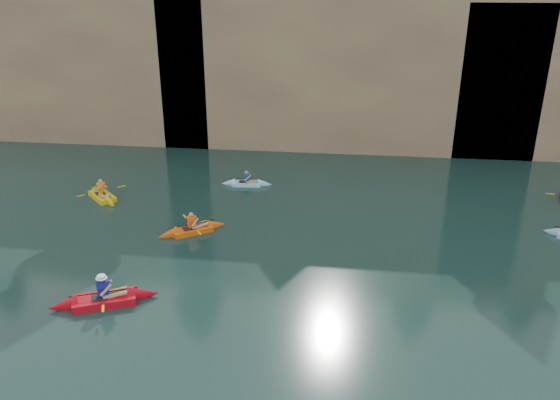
# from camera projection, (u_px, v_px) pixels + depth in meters

# --- Properties ---
(ground) EXTENTS (160.00, 160.00, 0.00)m
(ground) POSITION_uv_depth(u_px,v_px,m) (260.00, 362.00, 16.46)
(ground) COLOR black
(ground) RESTS_ON ground
(cliff) EXTENTS (70.00, 16.00, 12.00)m
(cliff) POSITION_uv_depth(u_px,v_px,m) (321.00, 45.00, 41.75)
(cliff) COLOR tan
(cliff) RESTS_ON ground
(cliff_slab_west) EXTENTS (26.00, 2.40, 10.56)m
(cliff_slab_west) POSITION_uv_depth(u_px,v_px,m) (25.00, 64.00, 37.55)
(cliff_slab_west) COLOR #96825A
(cliff_slab_west) RESTS_ON ground
(cliff_slab_center) EXTENTS (24.00, 2.40, 11.40)m
(cliff_slab_center) POSITION_uv_depth(u_px,v_px,m) (346.00, 63.00, 34.84)
(cliff_slab_center) COLOR #96825A
(cliff_slab_center) RESTS_ON ground
(sea_cave_west) EXTENTS (4.50, 1.00, 4.00)m
(sea_cave_west) POSITION_uv_depth(u_px,v_px,m) (55.00, 113.00, 37.96)
(sea_cave_west) COLOR black
(sea_cave_west) RESTS_ON ground
(sea_cave_center) EXTENTS (3.50, 1.00, 3.20)m
(sea_cave_center) POSITION_uv_depth(u_px,v_px,m) (253.00, 125.00, 36.48)
(sea_cave_center) COLOR black
(sea_cave_center) RESTS_ON ground
(sea_cave_east) EXTENTS (5.00, 1.00, 4.50)m
(sea_cave_east) POSITION_uv_depth(u_px,v_px,m) (470.00, 122.00, 34.61)
(sea_cave_east) COLOR black
(sea_cave_east) RESTS_ON ground
(main_kayaker) EXTENTS (3.83, 2.38, 1.41)m
(main_kayaker) POSITION_uv_depth(u_px,v_px,m) (104.00, 299.00, 19.34)
(main_kayaker) COLOR red
(main_kayaker) RESTS_ON ground
(kayaker_orange) EXTENTS (3.05, 2.44, 1.22)m
(kayaker_orange) POSITION_uv_depth(u_px,v_px,m) (192.00, 229.00, 24.78)
(kayaker_orange) COLOR #E65A0E
(kayaker_orange) RESTS_ON ground
(kayaker_yellow) EXTENTS (2.88, 2.86, 1.34)m
(kayaker_yellow) POSITION_uv_depth(u_px,v_px,m) (102.00, 196.00, 28.57)
(kayaker_yellow) COLOR gold
(kayaker_yellow) RESTS_ON ground
(kayaker_ltblue_mid) EXTENTS (2.86, 2.15, 1.07)m
(kayaker_ltblue_mid) POSITION_uv_depth(u_px,v_px,m) (247.00, 183.00, 30.43)
(kayaker_ltblue_mid) COLOR #98E6FF
(kayaker_ltblue_mid) RESTS_ON ground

